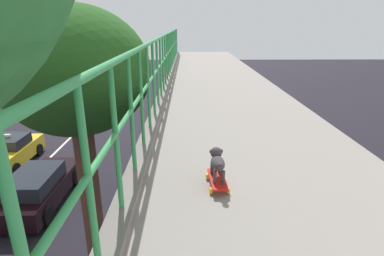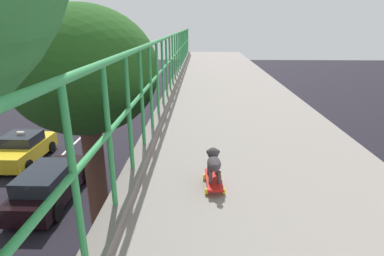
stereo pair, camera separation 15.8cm
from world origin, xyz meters
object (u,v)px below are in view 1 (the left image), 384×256
Objects in this scene: car_black_fifth at (40,187)px; city_bus at (96,76)px; small_dog at (217,161)px; toy_skateboard at (217,180)px; car_yellow_cab_sixth at (9,152)px.

city_bus is (-3.28, 19.81, 1.11)m from car_black_fifth.
city_bus is 29.52m from small_dog.
toy_skateboard is (6.14, -7.95, 4.62)m from car_black_fifth.
small_dog is at bearing -52.20° from car_black_fifth.
car_yellow_cab_sixth is 8.58× the size of toy_skateboard.
city_bus is 29.53m from toy_skateboard.
car_yellow_cab_sixth is at bearing 128.89° from toy_skateboard.
car_yellow_cab_sixth is at bearing 131.39° from car_black_fifth.
small_dog is at bearing -71.23° from city_bus.
small_dog is at bearing 92.53° from toy_skateboard.
small_dog is at bearing -51.04° from car_yellow_cab_sixth.
city_bus reaches higher than car_yellow_cab_sixth.
toy_skateboard is at bearing -51.11° from car_yellow_cab_sixth.
car_black_fifth is 0.45× the size of city_bus.
toy_skateboard is 0.20m from small_dog.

